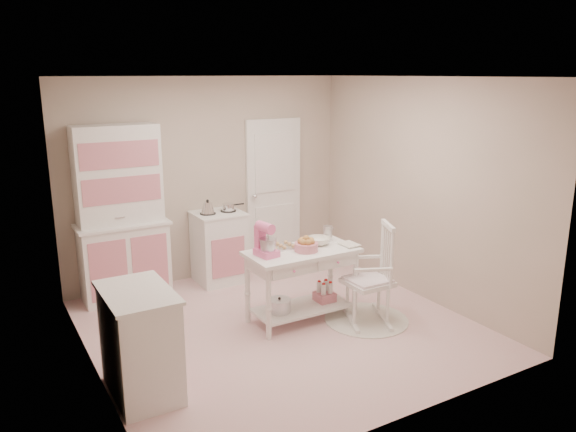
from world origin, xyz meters
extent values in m
plane|color=pink|center=(0.00, 0.00, 0.00)|extent=(3.80, 3.80, 0.00)
cube|color=white|center=(0.00, 0.00, 2.60)|extent=(3.80, 3.80, 0.04)
cube|color=beige|center=(0.00, 1.90, 1.30)|extent=(3.80, 0.04, 2.60)
cube|color=beige|center=(0.00, -1.90, 1.30)|extent=(3.80, 0.04, 2.60)
cube|color=beige|center=(-1.90, 0.00, 1.30)|extent=(0.04, 3.80, 2.60)
cube|color=beige|center=(1.90, 0.00, 1.30)|extent=(0.04, 3.80, 2.60)
cube|color=white|center=(0.95, 1.87, 1.02)|extent=(0.82, 0.05, 2.04)
cube|color=white|center=(-1.20, 1.66, 1.04)|extent=(1.06, 0.50, 2.08)
cube|color=white|center=(0.00, 1.61, 0.46)|extent=(0.62, 0.57, 0.92)
cube|color=white|center=(-1.63, -0.51, 0.46)|extent=(0.54, 0.84, 0.92)
cylinder|color=white|center=(0.90, -0.32, 0.01)|extent=(0.92, 0.92, 0.01)
cube|color=white|center=(0.90, -0.32, 0.55)|extent=(0.73, 0.85, 1.10)
cube|color=white|center=(0.30, 0.05, 0.40)|extent=(1.20, 0.60, 0.80)
cube|color=pink|center=(-0.12, 0.07, 0.97)|extent=(0.24, 0.31, 0.34)
cube|color=silver|center=(0.15, 0.23, 0.81)|extent=(0.34, 0.24, 0.02)
cylinder|color=pink|center=(0.32, 0.00, 0.85)|extent=(0.25, 0.25, 0.09)
imported|color=white|center=(0.56, 0.13, 0.84)|extent=(0.26, 0.26, 0.08)
cylinder|color=silver|center=(0.74, 0.21, 0.89)|extent=(0.10, 0.10, 0.17)
imported|color=white|center=(0.75, -0.07, 0.81)|extent=(0.17, 0.23, 0.02)
camera|label=1|loc=(-2.71, -4.81, 2.64)|focal=35.00mm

